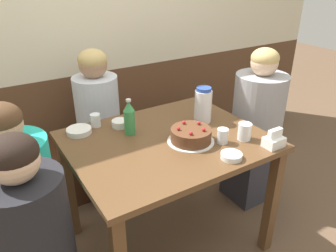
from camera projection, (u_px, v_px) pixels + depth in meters
The scene contains 17 objects.
ground_plane at pixel (167, 239), 2.21m from camera, with size 12.00×12.00×0.00m, color brown.
back_wall at pixel (93, 26), 2.46m from camera, with size 4.80×0.04×2.50m.
bench_seat at pixel (115, 156), 2.75m from camera, with size 1.83×0.38×0.44m.
dining_table at pixel (167, 155), 1.92m from camera, with size 1.10×0.89×0.77m.
birthday_cake at pixel (191, 135), 1.83m from camera, with size 0.26×0.26×0.10m.
water_pitcher at pixel (203, 105), 2.04m from camera, with size 0.11×0.11×0.23m.
soju_bottle at pixel (129, 118), 1.89m from camera, with size 0.06×0.06×0.22m.
napkin_holder at pixel (274, 140), 1.78m from camera, with size 0.11×0.08×0.11m.
bowl_soup_white at pixel (120, 123), 2.01m from camera, with size 0.10×0.10×0.04m.
bowl_rice_small at pixel (231, 156), 1.68m from camera, with size 0.11×0.11×0.03m.
bowl_side_dish at pixel (79, 131), 1.93m from camera, with size 0.15×0.15×0.03m.
glass_water_tall at pixel (95, 120), 2.00m from camera, with size 0.06×0.06×0.08m.
glass_tumbler_short at pixel (245, 132), 1.85m from camera, with size 0.08×0.08×0.10m.
glass_shot_small at pixel (223, 136), 1.81m from camera, with size 0.06×0.06×0.08m.
person_pale_blue_shirt at pixel (22, 212), 1.63m from camera, with size 0.36×0.36×1.14m.
person_grey_tee at pixel (100, 131), 2.44m from camera, with size 0.31×0.34×1.17m.
person_dark_striped at pixel (256, 130), 2.40m from camera, with size 0.36×0.36×1.18m.
Camera 1 is at (-0.87, -1.40, 1.66)m, focal length 35.00 mm.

